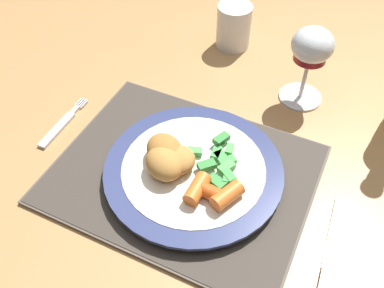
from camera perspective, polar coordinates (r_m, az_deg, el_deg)
name	(u,v)px	position (r m, az deg, el deg)	size (l,w,h in m)	color
ground_plane	(219,284)	(1.37, 3.62, -18.17)	(6.00, 6.00, 0.00)	#4C4238
dining_table	(235,134)	(0.81, 5.80, 1.32)	(1.29, 1.09, 0.74)	#AD7F4C
placemat	(183,174)	(0.64, -1.16, -4.00)	(0.38, 0.29, 0.01)	brown
dinner_plate	(193,171)	(0.62, 0.07, -3.59)	(0.26, 0.26, 0.02)	white
breaded_croquettes	(168,158)	(0.61, -3.25, -1.84)	(0.10, 0.10, 0.04)	#A87033
green_beans_pile	(219,162)	(0.62, 3.65, -2.39)	(0.09, 0.10, 0.02)	green
glazed_carrots	(211,192)	(0.58, 2.61, -6.42)	(0.07, 0.06, 0.02)	orange
fork	(61,126)	(0.74, -17.10, 2.34)	(0.02, 0.12, 0.01)	silver
table_knife	(329,266)	(0.59, 17.83, -15.24)	(0.03, 0.19, 0.01)	silver
wine_glass	(312,50)	(0.73, 15.65, 11.96)	(0.07, 0.07, 0.14)	silver
drinking_cup	(234,25)	(0.87, 5.60, 15.48)	(0.07, 0.07, 0.09)	white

